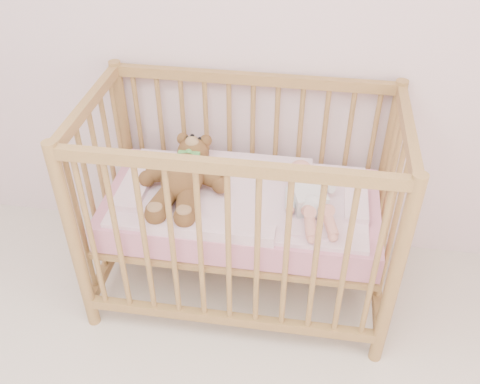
# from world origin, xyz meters

# --- Properties ---
(crib) EXTENTS (1.36, 0.76, 1.00)m
(crib) POSITION_xyz_m (0.24, 1.60, 0.50)
(crib) COLOR #A77B47
(crib) RESTS_ON floor
(mattress) EXTENTS (1.22, 0.62, 0.13)m
(mattress) POSITION_xyz_m (0.24, 1.60, 0.49)
(mattress) COLOR pink
(mattress) RESTS_ON crib
(blanket) EXTENTS (1.10, 0.58, 0.06)m
(blanket) POSITION_xyz_m (0.24, 1.60, 0.56)
(blanket) COLOR #F9ABC7
(blanket) RESTS_ON mattress
(baby) EXTENTS (0.38, 0.56, 0.12)m
(baby) POSITION_xyz_m (0.53, 1.58, 0.64)
(baby) COLOR white
(baby) RESTS_ON blanket
(teddy_bear) EXTENTS (0.42, 0.60, 0.17)m
(teddy_bear) POSITION_xyz_m (-0.01, 1.58, 0.65)
(teddy_bear) COLOR brown
(teddy_bear) RESTS_ON blanket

